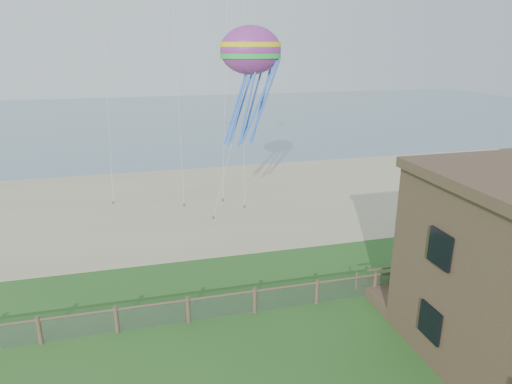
# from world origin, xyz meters

# --- Properties ---
(sand_beach) EXTENTS (72.00, 20.00, 0.02)m
(sand_beach) POSITION_xyz_m (0.00, 22.00, 0.00)
(sand_beach) COLOR tan
(sand_beach) RESTS_ON ground
(ocean) EXTENTS (160.00, 68.00, 0.02)m
(ocean) POSITION_xyz_m (0.00, 66.00, 0.00)
(ocean) COLOR slate
(ocean) RESTS_ON ground
(chainlink_fence) EXTENTS (36.20, 0.20, 1.25)m
(chainlink_fence) POSITION_xyz_m (0.00, 6.00, 0.55)
(chainlink_fence) COLOR brown
(chainlink_fence) RESTS_ON ground
(motel_deck) EXTENTS (15.00, 2.00, 0.50)m
(motel_deck) POSITION_xyz_m (13.00, 5.00, 0.25)
(motel_deck) COLOR brown
(motel_deck) RESTS_ON ground
(picnic_table) EXTENTS (1.93, 1.64, 0.70)m
(picnic_table) POSITION_xyz_m (7.04, 3.60, 0.35)
(picnic_table) COLOR brown
(picnic_table) RESTS_ON ground
(octopus_kite) EXTENTS (4.21, 3.59, 7.33)m
(octopus_kite) POSITION_xyz_m (2.09, 15.02, 9.43)
(octopus_kite) COLOR red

